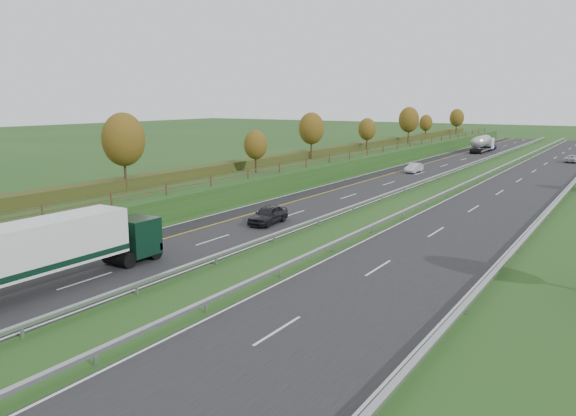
# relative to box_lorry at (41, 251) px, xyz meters

# --- Properties ---
(ground) EXTENTS (400.00, 400.00, 0.00)m
(ground) POSITION_rel_box_lorry_xyz_m (7.46, 46.34, -2.33)
(ground) COLOR #204719
(ground) RESTS_ON ground
(near_carriageway) EXTENTS (10.50, 200.00, 0.04)m
(near_carriageway) POSITION_rel_box_lorry_xyz_m (-0.54, 51.34, -2.31)
(near_carriageway) COLOR black
(near_carriageway) RESTS_ON ground
(far_carriageway) EXTENTS (10.50, 200.00, 0.04)m
(far_carriageway) POSITION_rel_box_lorry_xyz_m (15.96, 51.34, -2.31)
(far_carriageway) COLOR black
(far_carriageway) RESTS_ON ground
(hard_shoulder) EXTENTS (3.00, 200.00, 0.04)m
(hard_shoulder) POSITION_rel_box_lorry_xyz_m (-4.29, 51.34, -2.31)
(hard_shoulder) COLOR black
(hard_shoulder) RESTS_ON ground
(lane_markings) EXTENTS (26.75, 200.00, 0.01)m
(lane_markings) POSITION_rel_box_lorry_xyz_m (5.87, 51.22, -2.28)
(lane_markings) COLOR silver
(lane_markings) RESTS_ON near_carriageway
(embankment_left) EXTENTS (12.00, 200.00, 2.00)m
(embankment_left) POSITION_rel_box_lorry_xyz_m (-13.54, 51.34, -1.33)
(embankment_left) COLOR #204719
(embankment_left) RESTS_ON ground
(hedge_left) EXTENTS (2.20, 180.00, 1.10)m
(hedge_left) POSITION_rel_box_lorry_xyz_m (-15.54, 51.34, 0.22)
(hedge_left) COLOR #303B18
(hedge_left) RESTS_ON embankment_left
(fence_left) EXTENTS (0.12, 189.06, 1.20)m
(fence_left) POSITION_rel_box_lorry_xyz_m (-9.04, 50.93, 0.40)
(fence_left) COLOR #422B19
(fence_left) RESTS_ON embankment_left
(median_barrier_near) EXTENTS (0.32, 200.00, 0.71)m
(median_barrier_near) POSITION_rel_box_lorry_xyz_m (5.16, 51.34, -1.72)
(median_barrier_near) COLOR #999CA2
(median_barrier_near) RESTS_ON ground
(median_barrier_far) EXTENTS (0.32, 200.00, 0.71)m
(median_barrier_far) POSITION_rel_box_lorry_xyz_m (10.26, 51.34, -1.72)
(median_barrier_far) COLOR #999CA2
(median_barrier_far) RESTS_ON ground
(outer_barrier_far) EXTENTS (0.32, 200.00, 0.71)m
(outer_barrier_far) POSITION_rel_box_lorry_xyz_m (21.76, 51.34, -1.71)
(outer_barrier_far) COLOR #999CA2
(outer_barrier_far) RESTS_ON ground
(trees_left) EXTENTS (6.64, 164.30, 7.66)m
(trees_left) POSITION_rel_box_lorry_xyz_m (-13.18, 47.97, 4.04)
(trees_left) COLOR #2D2116
(trees_left) RESTS_ON embankment_left
(box_lorry) EXTENTS (2.58, 16.28, 4.06)m
(box_lorry) POSITION_rel_box_lorry_xyz_m (0.00, 0.00, 0.00)
(box_lorry) COLOR black
(box_lorry) RESTS_ON near_carriageway
(road_tanker) EXTENTS (2.40, 11.22, 3.46)m
(road_tanker) POSITION_rel_box_lorry_xyz_m (-0.02, 102.94, -0.47)
(road_tanker) COLOR silver
(road_tanker) RESTS_ON near_carriageway
(car_dark_near) EXTENTS (2.27, 4.88, 1.62)m
(car_dark_near) POSITION_rel_box_lorry_xyz_m (1.09, 21.50, -1.48)
(car_dark_near) COLOR black
(car_dark_near) RESTS_ON near_carriageway
(car_silver_mid) EXTENTS (1.59, 4.27, 1.39)m
(car_silver_mid) POSITION_rel_box_lorry_xyz_m (-0.43, 62.93, -1.59)
(car_silver_mid) COLOR silver
(car_silver_mid) RESTS_ON near_carriageway
(car_small_far) EXTENTS (2.37, 4.68, 1.30)m
(car_small_far) POSITION_rel_box_lorry_xyz_m (0.06, 111.34, -1.64)
(car_small_far) COLOR #15123B
(car_small_far) RESTS_ON near_carriageway
(car_oncoming) EXTENTS (2.43, 4.70, 1.27)m
(car_oncoming) POSITION_rel_box_lorry_xyz_m (18.29, 91.20, -1.66)
(car_oncoming) COLOR silver
(car_oncoming) RESTS_ON far_carriageway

